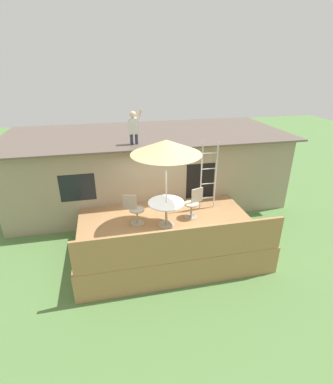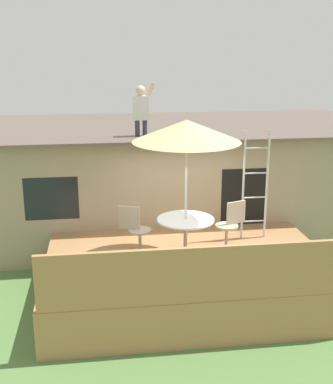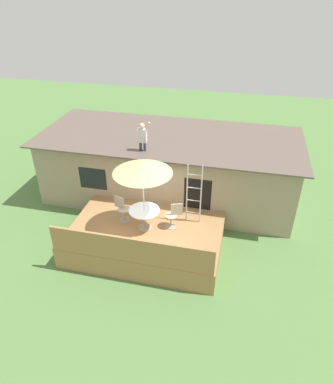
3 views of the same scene
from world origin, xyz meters
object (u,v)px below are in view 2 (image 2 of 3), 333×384
Objects in this scene: step_ladder at (255,185)px; person_figure at (141,107)px; patio_table at (186,227)px; patio_chair_right at (230,226)px; patio_chair_left at (136,230)px; patio_umbrella at (187,131)px.

step_ladder is 2.86m from person_figure.
patio_table is 1.13× the size of patio_chair_right.
person_figure is 3.11m from patio_chair_right.
step_ladder is 2.39× the size of patio_chair_left.
patio_chair_left is (-2.41, -0.50, -0.64)m from step_ladder.
patio_chair_right is at bearing 18.98° from patio_umbrella.
patio_table is 0.47× the size of step_ladder.
person_figure is (-0.60, 2.06, 0.18)m from patio_umbrella.
step_ladder is at bearing 30.25° from patio_chair_left.
patio_chair_left is (-0.88, 0.29, -0.13)m from patio_table.
step_ladder is at bearing 27.49° from patio_table.
patio_umbrella is 2.12m from patio_chair_right.
patio_umbrella is 2.11m from patio_chair_left.
patio_chair_right is (1.52, -1.75, -2.07)m from person_figure.
patio_chair_right is at bearing 18.98° from patio_table.
person_figure is 2.74m from patio_chair_left.
patio_table is at bearing 0.00° from patio_chair_left.
patio_table is at bearing -165.96° from patio_umbrella.
patio_chair_left is (-0.88, 0.29, -1.89)m from patio_umbrella.
person_figure is at bearing -68.03° from patio_chair_right.
patio_table is 1.13× the size of patio_chair_left.
person_figure reaches higher than patio_chair_left.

